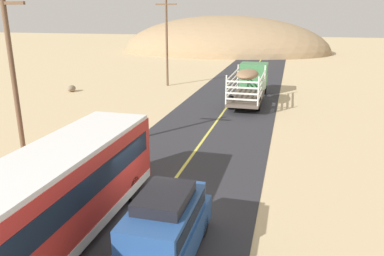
{
  "coord_description": "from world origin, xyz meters",
  "views": [
    {
      "loc": [
        4.81,
        -12.33,
        7.4
      ],
      "look_at": [
        0.0,
        6.06,
        1.58
      ],
      "focal_mm": 35.09,
      "sensor_mm": 36.0,
      "label": 1
    }
  ],
  "objects": [
    {
      "name": "suv_near",
      "position": [
        1.46,
        -2.74,
        1.15
      ],
      "size": [
        1.9,
        4.62,
        2.29
      ],
      "color": "#264C8C",
      "rests_on": "road_surface"
    },
    {
      "name": "ground_plane",
      "position": [
        0.0,
        0.0,
        0.0
      ],
      "size": [
        240.0,
        240.0,
        0.0
      ],
      "primitive_type": "plane",
      "color": "#CCB284"
    },
    {
      "name": "boulder_mid_field",
      "position": [
        -15.93,
        19.94,
        0.32
      ],
      "size": [
        0.71,
        0.99,
        0.63
      ],
      "primitive_type": "ellipsoid",
      "color": "#84705B",
      "rests_on": "ground"
    },
    {
      "name": "livestock_truck",
      "position": [
        1.5,
        21.37,
        1.79
      ],
      "size": [
        2.53,
        9.7,
        3.02
      ],
      "color": "#3F7F4C",
      "rests_on": "road_surface"
    },
    {
      "name": "bus",
      "position": [
        -2.23,
        -2.67,
        1.75
      ],
      "size": [
        2.54,
        10.0,
        3.21
      ],
      "color": "red",
      "rests_on": "road_surface"
    },
    {
      "name": "road_centre_line",
      "position": [
        0.0,
        0.0,
        0.02
      ],
      "size": [
        0.16,
        117.6,
        0.0
      ],
      "primitive_type": "cube",
      "color": "#D8CC4C",
      "rests_on": "road_surface"
    },
    {
      "name": "power_pole_near",
      "position": [
        -7.78,
        2.54,
        4.52
      ],
      "size": [
        2.2,
        0.24,
        8.44
      ],
      "color": "brown",
      "rests_on": "ground"
    },
    {
      "name": "road_surface",
      "position": [
        0.0,
        0.0,
        0.01
      ],
      "size": [
        8.0,
        120.0,
        0.02
      ],
      "primitive_type": "cube",
      "color": "#2D2D33",
      "rests_on": "ground"
    },
    {
      "name": "distant_hill",
      "position": [
        -8.38,
        63.53,
        0.0
      ],
      "size": [
        41.12,
        27.2,
        14.11
      ],
      "primitive_type": "ellipsoid",
      "color": "#997C5A",
      "rests_on": "ground"
    },
    {
      "name": "power_pole_mid",
      "position": [
        -7.78,
        25.44,
        4.74
      ],
      "size": [
        2.2,
        0.24,
        8.88
      ],
      "color": "brown",
      "rests_on": "ground"
    }
  ]
}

